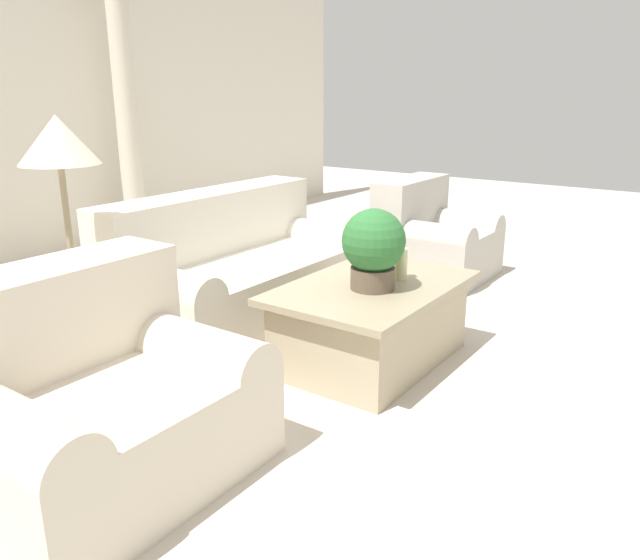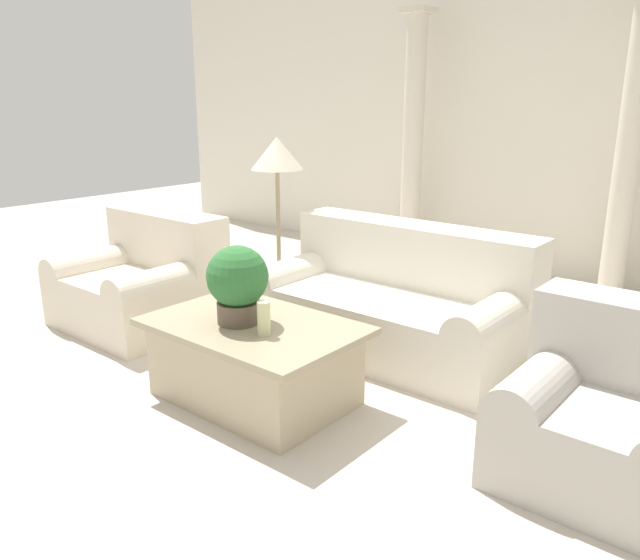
{
  "view_description": "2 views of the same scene",
  "coord_description": "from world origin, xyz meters",
  "px_view_note": "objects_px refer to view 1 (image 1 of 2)",
  "views": [
    {
      "loc": [
        -2.99,
        -2.21,
        1.58
      ],
      "look_at": [
        -0.01,
        -0.11,
        0.46
      ],
      "focal_mm": 35.0,
      "sensor_mm": 36.0,
      "label": 1
    },
    {
      "loc": [
        2.51,
        -2.85,
        1.76
      ],
      "look_at": [
        0.09,
        0.08,
        0.64
      ],
      "focal_mm": 35.0,
      "sensor_mm": 36.0,
      "label": 2
    }
  ],
  "objects_px": {
    "floor_lamp": "(59,151)",
    "armchair": "(433,238)",
    "loveseat": "(93,396)",
    "potted_plant": "(373,246)",
    "sofa_long": "(237,268)",
    "coffee_table": "(372,322)"
  },
  "relations": [
    {
      "from": "sofa_long",
      "to": "loveseat",
      "type": "relative_size",
      "value": 1.66
    },
    {
      "from": "sofa_long",
      "to": "armchair",
      "type": "relative_size",
      "value": 2.1
    },
    {
      "from": "loveseat",
      "to": "coffee_table",
      "type": "relative_size",
      "value": 0.92
    },
    {
      "from": "loveseat",
      "to": "floor_lamp",
      "type": "xyz_separation_m",
      "value": [
        0.59,
        0.96,
        0.91
      ]
    },
    {
      "from": "coffee_table",
      "to": "potted_plant",
      "type": "relative_size",
      "value": 2.71
    },
    {
      "from": "coffee_table",
      "to": "floor_lamp",
      "type": "distance_m",
      "value": 1.98
    },
    {
      "from": "coffee_table",
      "to": "sofa_long",
      "type": "bearing_deg",
      "value": 81.94
    },
    {
      "from": "coffee_table",
      "to": "potted_plant",
      "type": "height_order",
      "value": "potted_plant"
    },
    {
      "from": "potted_plant",
      "to": "armchair",
      "type": "height_order",
      "value": "potted_plant"
    },
    {
      "from": "loveseat",
      "to": "potted_plant",
      "type": "relative_size",
      "value": 2.5
    },
    {
      "from": "floor_lamp",
      "to": "armchair",
      "type": "relative_size",
      "value": 1.59
    },
    {
      "from": "loveseat",
      "to": "floor_lamp",
      "type": "bearing_deg",
      "value": 58.43
    },
    {
      "from": "coffee_table",
      "to": "armchair",
      "type": "height_order",
      "value": "armchair"
    },
    {
      "from": "sofa_long",
      "to": "coffee_table",
      "type": "distance_m",
      "value": 1.25
    },
    {
      "from": "sofa_long",
      "to": "armchair",
      "type": "distance_m",
      "value": 1.86
    },
    {
      "from": "sofa_long",
      "to": "armchair",
      "type": "bearing_deg",
      "value": -23.44
    },
    {
      "from": "coffee_table",
      "to": "potted_plant",
      "type": "bearing_deg",
      "value": -150.58
    },
    {
      "from": "floor_lamp",
      "to": "sofa_long",
      "type": "bearing_deg",
      "value": -4.78
    },
    {
      "from": "sofa_long",
      "to": "coffee_table",
      "type": "xyz_separation_m",
      "value": [
        -0.18,
        -1.24,
        -0.09
      ]
    },
    {
      "from": "armchair",
      "to": "coffee_table",
      "type": "bearing_deg",
      "value": -165.12
    },
    {
      "from": "potted_plant",
      "to": "sofa_long",
      "type": "bearing_deg",
      "value": 78.97
    },
    {
      "from": "loveseat",
      "to": "armchair",
      "type": "relative_size",
      "value": 1.26
    }
  ]
}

